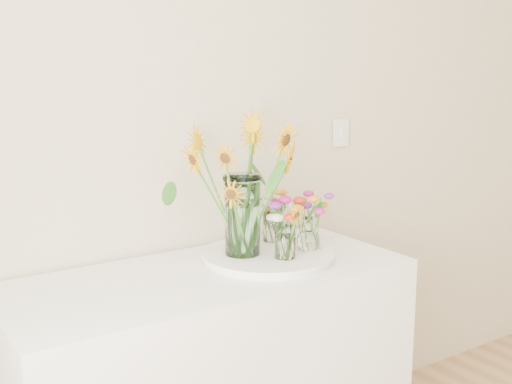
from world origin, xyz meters
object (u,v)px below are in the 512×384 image
tray (268,257)px  small_vase_c (272,227)px  mason_jar (242,215)px  small_vase_b (309,233)px  small_vase_a (285,242)px

tray → small_vase_c: small_vase_c is taller
mason_jar → small_vase_b: mason_jar is taller
mason_jar → small_vase_b: 0.26m
mason_jar → small_vase_c: 0.22m
small_vase_a → small_vase_b: bearing=17.2°
mason_jar → small_vase_a: (0.10, -0.12, -0.08)m
mason_jar → small_vase_a: 0.18m
small_vase_c → small_vase_b: bearing=-73.4°
small_vase_a → small_vase_c: (0.09, 0.21, -0.00)m
small_vase_b → small_vase_c: bearing=106.6°
tray → small_vase_a: small_vase_a is taller
tray → small_vase_b: 0.17m
small_vase_a → small_vase_c: size_ratio=1.03×
small_vase_a → mason_jar: bearing=128.6°
tray → small_vase_a: bearing=-83.6°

